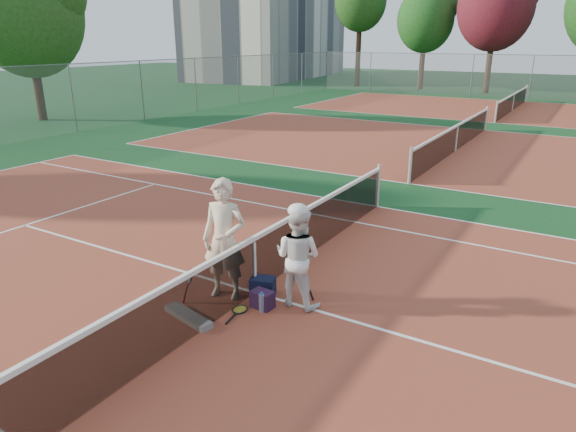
{
  "coord_description": "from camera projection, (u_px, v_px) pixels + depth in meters",
  "views": [
    {
      "loc": [
        4.47,
        -6.35,
        4.05
      ],
      "look_at": [
        0.0,
        1.08,
        1.05
      ],
      "focal_mm": 32.0,
      "sensor_mm": 36.0,
      "label": 1
    }
  ],
  "objects": [
    {
      "name": "ground",
      "position": [
        255.0,
        293.0,
        8.65
      ],
      "size": [
        130.0,
        130.0,
        0.0
      ],
      "primitive_type": "plane",
      "color": "#103B1A",
      "rests_on": "ground"
    },
    {
      "name": "court_main",
      "position": [
        255.0,
        293.0,
        8.65
      ],
      "size": [
        23.77,
        10.97,
        0.01
      ],
      "primitive_type": "cube",
      "color": "brown",
      "rests_on": "ground"
    },
    {
      "name": "court_far_a",
      "position": [
        455.0,
        151.0,
        19.58
      ],
      "size": [
        23.77,
        10.97,
        0.01
      ],
      "primitive_type": "cube",
      "color": "brown",
      "rests_on": "ground"
    },
    {
      "name": "court_far_b",
      "position": [
        512.0,
        111.0,
        30.51
      ],
      "size": [
        23.77,
        10.97,
        0.01
      ],
      "primitive_type": "cube",
      "color": "brown",
      "rests_on": "ground"
    },
    {
      "name": "net_main",
      "position": [
        254.0,
        265.0,
        8.48
      ],
      "size": [
        0.1,
        10.98,
        1.02
      ],
      "primitive_type": null,
      "color": "black",
      "rests_on": "ground"
    },
    {
      "name": "net_far_a",
      "position": [
        457.0,
        138.0,
        19.41
      ],
      "size": [
        0.1,
        10.98,
        1.02
      ],
      "primitive_type": null,
      "color": "black",
      "rests_on": "ground"
    },
    {
      "name": "net_far_b",
      "position": [
        513.0,
        102.0,
        30.35
      ],
      "size": [
        0.1,
        10.98,
        1.02
      ],
      "primitive_type": null,
      "color": "black",
      "rests_on": "ground"
    },
    {
      "name": "fence_back",
      "position": [
        531.0,
        78.0,
        35.69
      ],
      "size": [
        32.0,
        0.06,
        3.0
      ],
      "primitive_type": null,
      "color": "slate",
      "rests_on": "ground"
    },
    {
      "name": "fence_left",
      "position": [
        30.0,
        103.0,
        21.41
      ],
      "size": [
        0.06,
        54.5,
        3.0
      ],
      "primitive_type": null,
      "rotation": [
        0.0,
        0.0,
        1.57
      ],
      "color": "slate",
      "rests_on": "ground"
    },
    {
      "name": "apartment_block",
      "position": [
        271.0,
        5.0,
        55.46
      ],
      "size": [
        12.96,
        23.18,
        15.0
      ],
      "primitive_type": "cube",
      "rotation": [
        0.0,
        0.0,
        0.14
      ],
      "color": "beige",
      "rests_on": "ground"
    },
    {
      "name": "player_a",
      "position": [
        224.0,
        240.0,
        8.23
      ],
      "size": [
        0.83,
        0.64,
        2.01
      ],
      "primitive_type": "imported",
      "rotation": [
        0.0,
        0.0,
        0.25
      ],
      "color": "beige",
      "rests_on": "ground"
    },
    {
      "name": "player_b",
      "position": [
        298.0,
        257.0,
        8.04
      ],
      "size": [
        0.79,
        0.62,
        1.63
      ],
      "primitive_type": "imported",
      "rotation": [
        0.0,
        0.0,
        3.14
      ],
      "color": "white",
      "rests_on": "ground"
    },
    {
      "name": "racket_red",
      "position": [
        190.0,
        285.0,
        8.26
      ],
      "size": [
        0.34,
        0.32,
        0.58
      ],
      "primitive_type": null,
      "rotation": [
        0.0,
        0.0,
        0.94
      ],
      "color": "maroon",
      "rests_on": "ground"
    },
    {
      "name": "racket_black_held",
      "position": [
        304.0,
        283.0,
        8.37
      ],
      "size": [
        0.28,
        0.3,
        0.57
      ],
      "primitive_type": null,
      "rotation": [
        0.0,
        0.0,
        3.28
      ],
      "color": "black",
      "rests_on": "ground"
    },
    {
      "name": "racket_spare",
      "position": [
        240.0,
        309.0,
        8.08
      ],
      "size": [
        0.37,
        0.64,
        0.03
      ],
      "primitive_type": null,
      "rotation": [
        0.0,
        0.0,
        1.74
      ],
      "color": "black",
      "rests_on": "ground"
    },
    {
      "name": "sports_bag_navy",
      "position": [
        263.0,
        286.0,
        8.53
      ],
      "size": [
        0.46,
        0.38,
        0.31
      ],
      "primitive_type": "cube",
      "rotation": [
        0.0,
        0.0,
        0.31
      ],
      "color": "black",
      "rests_on": "ground"
    },
    {
      "name": "sports_bag_purple",
      "position": [
        262.0,
        299.0,
        8.13
      ],
      "size": [
        0.36,
        0.26,
        0.28
      ],
      "primitive_type": "cube",
      "rotation": [
        0.0,
        0.0,
        -0.08
      ],
      "color": "black",
      "rests_on": "ground"
    },
    {
      "name": "net_cover_canvas",
      "position": [
        188.0,
        317.0,
        7.81
      ],
      "size": [
        0.98,
        0.43,
        0.1
      ],
      "primitive_type": "cube",
      "rotation": [
        0.0,
        0.0,
        -0.22
      ],
      "color": "#635D59",
      "rests_on": "ground"
    },
    {
      "name": "water_bottle",
      "position": [
        262.0,
        303.0,
        8.0
      ],
      "size": [
        0.09,
        0.09,
        0.3
      ],
      "primitive_type": "cylinder",
      "color": "#C9E4FF",
      "rests_on": "ground"
    },
    {
      "name": "tree_back_0",
      "position": [
        360.0,
        1.0,
        43.9
      ],
      "size": [
        4.48,
        4.48,
        9.73
      ],
      "color": "#382314",
      "rests_on": "ground"
    },
    {
      "name": "tree_back_1",
      "position": [
        425.0,
        20.0,
        42.09
      ],
      "size": [
        4.6,
        4.6,
        8.19
      ],
      "color": "#382314",
      "rests_on": "ground"
    },
    {
      "name": "tree_back_maroon",
      "position": [
        496.0,
        7.0,
        38.65
      ],
      "size": [
        5.63,
        5.63,
        9.56
      ],
      "color": "#382314",
      "rests_on": "ground"
    },
    {
      "name": "tree_left_1",
      "position": [
        27.0,
        13.0,
        25.37
      ],
      "size": [
        5.45,
        5.45,
        8.4
      ],
      "color": "#382314",
      "rests_on": "ground"
    }
  ]
}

